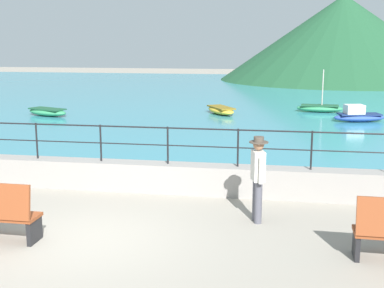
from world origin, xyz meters
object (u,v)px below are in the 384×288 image
object	(u,v)px
person_walking	(258,175)
boat_5	(47,112)
boat_0	(221,110)
boat_2	(358,116)
boat_4	(320,108)

from	to	relation	value
person_walking	boat_5	world-z (taller)	person_walking
boat_0	boat_2	size ratio (longest dim) A/B	0.99
boat_0	boat_4	xyz separation A→B (m)	(4.86, 1.62, 0.01)
boat_0	boat_2	xyz separation A→B (m)	(6.34, -1.38, 0.07)
boat_0	boat_4	size ratio (longest dim) A/B	1.04
person_walking	boat_0	xyz separation A→B (m)	(-2.51, 15.08, -0.72)
boat_4	boat_5	xyz separation A→B (m)	(-13.06, -3.66, -0.01)
boat_2	boat_4	world-z (taller)	boat_4
boat_4	boat_0	bearing A→B (deg)	-161.61
boat_0	boat_4	world-z (taller)	boat_4
person_walking	boat_0	size ratio (longest dim) A/B	0.72
boat_4	boat_5	size ratio (longest dim) A/B	0.95
person_walking	boat_2	distance (m)	14.24
boat_2	boat_4	bearing A→B (deg)	116.15
person_walking	boat_2	xyz separation A→B (m)	(3.83, 13.70, -0.65)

